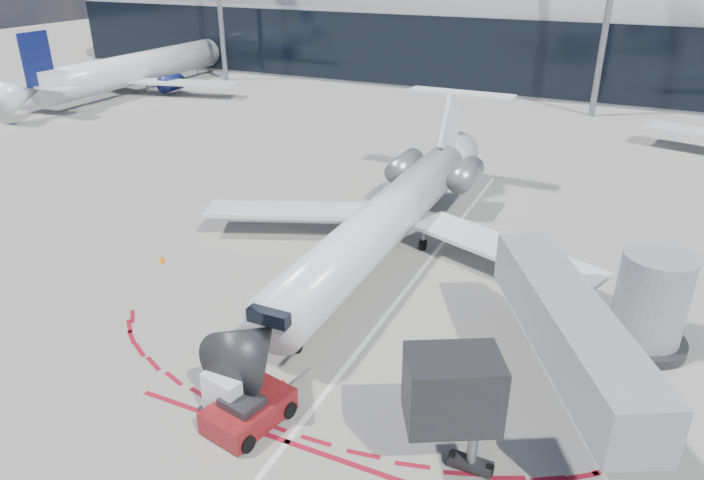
% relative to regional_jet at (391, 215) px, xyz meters
% --- Properties ---
extents(ground, '(260.00, 260.00, 0.00)m').
position_rel_regional_jet_xyz_m(ground, '(2.53, -5.35, -2.64)').
color(ground, slate).
rests_on(ground, ground).
extents(apron_centerline, '(0.25, 40.00, 0.01)m').
position_rel_regional_jet_xyz_m(apron_centerline, '(2.53, -3.35, -2.64)').
color(apron_centerline, silver).
rests_on(apron_centerline, ground).
extents(apron_stop_bar, '(14.00, 0.25, 0.01)m').
position_rel_regional_jet_xyz_m(apron_stop_bar, '(2.53, -16.85, -2.64)').
color(apron_stop_bar, maroon).
rests_on(apron_stop_bar, ground).
extents(terminal_building, '(150.00, 24.15, 24.00)m').
position_rel_regional_jet_xyz_m(terminal_building, '(2.53, 59.63, 5.88)').
color(terminal_building, '#979A9C').
rests_on(terminal_building, ground).
extents(jet_bridge, '(10.03, 15.20, 4.90)m').
position_rel_regional_jet_xyz_m(jet_bridge, '(12.32, -8.36, 0.36)').
color(jet_bridge, gray).
rests_on(jet_bridge, ground).
extents(regional_jet, '(25.64, 31.62, 7.92)m').
position_rel_regional_jet_xyz_m(regional_jet, '(0.00, 0.00, 0.00)').
color(regional_jet, silver).
rests_on(regional_jet, ground).
extents(pushback_tug, '(2.90, 5.61, 1.43)m').
position_rel_regional_jet_xyz_m(pushback_tug, '(0.62, -16.54, -2.01)').
color(pushback_tug, '#5D0D13').
rests_on(pushback_tug, ground).
extents(uld_container, '(2.48, 2.24, 2.02)m').
position_rel_regional_jet_xyz_m(uld_container, '(-0.32, -16.33, -1.65)').
color(uld_container, black).
rests_on(uld_container, ground).
extents(safety_cone_left, '(0.33, 0.33, 0.46)m').
position_rel_regional_jet_xyz_m(safety_cone_left, '(-12.01, -6.87, -2.41)').
color(safety_cone_left, '#F76205').
rests_on(safety_cone_left, ground).
extents(safety_cone_right, '(0.37, 0.37, 0.52)m').
position_rel_regional_jet_xyz_m(safety_cone_right, '(0.71, -14.05, -2.38)').
color(safety_cone_right, '#F76205').
rests_on(safety_cone_right, ground).
extents(bg_airliner_0, '(35.06, 37.12, 11.34)m').
position_rel_regional_jet_xyz_m(bg_airliner_0, '(-48.68, 31.86, 3.03)').
color(bg_airliner_0, silver).
rests_on(bg_airliner_0, ground).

